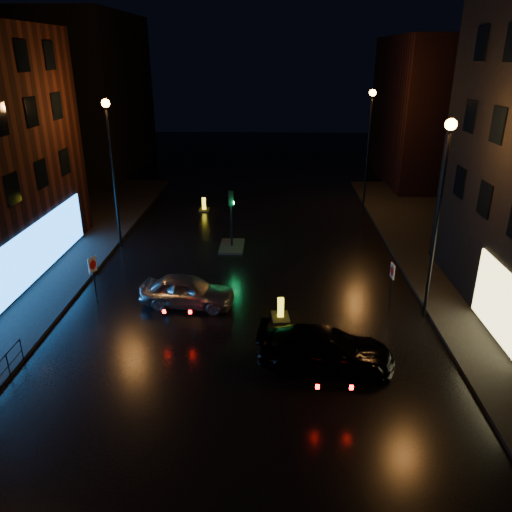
% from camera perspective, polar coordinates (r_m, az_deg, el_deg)
% --- Properties ---
extents(ground, '(120.00, 120.00, 0.00)m').
position_cam_1_polar(ground, '(17.10, -2.42, -16.24)').
color(ground, black).
rests_on(ground, ground).
extents(building_far_left, '(8.00, 16.00, 14.00)m').
position_cam_1_polar(building_far_left, '(51.43, -18.39, 17.09)').
color(building_far_left, black).
rests_on(building_far_left, ground).
extents(building_far_right, '(8.00, 14.00, 12.00)m').
position_cam_1_polar(building_far_right, '(47.65, 19.55, 15.41)').
color(building_far_right, black).
rests_on(building_far_right, ground).
extents(street_lamp_lfar, '(0.44, 0.44, 8.37)m').
position_cam_1_polar(street_lamp_lfar, '(29.22, -16.25, 11.35)').
color(street_lamp_lfar, black).
rests_on(street_lamp_lfar, ground).
extents(street_lamp_rnear, '(0.44, 0.44, 8.37)m').
position_cam_1_polar(street_lamp_rnear, '(21.08, 20.42, 6.90)').
color(street_lamp_rnear, black).
rests_on(street_lamp_rnear, ground).
extents(street_lamp_rfar, '(0.44, 0.44, 8.37)m').
position_cam_1_polar(street_lamp_rfar, '(36.33, 12.83, 13.65)').
color(street_lamp_rfar, black).
rests_on(street_lamp_rfar, ground).
extents(traffic_signal, '(1.40, 2.40, 3.45)m').
position_cam_1_polar(traffic_signal, '(29.26, -2.79, 1.92)').
color(traffic_signal, black).
rests_on(traffic_signal, ground).
extents(silver_hatchback, '(4.38, 2.20, 1.43)m').
position_cam_1_polar(silver_hatchback, '(22.66, -7.84, -3.97)').
color(silver_hatchback, '#B0B4B8').
rests_on(silver_hatchback, ground).
extents(dark_sedan, '(5.10, 2.50, 1.43)m').
position_cam_1_polar(dark_sedan, '(18.49, 7.98, -10.48)').
color(dark_sedan, black).
rests_on(dark_sedan, ground).
extents(bollard_near, '(0.84, 1.17, 0.97)m').
position_cam_1_polar(bollard_near, '(21.63, 2.82, -6.62)').
color(bollard_near, black).
rests_on(bollard_near, ground).
extents(bollard_far, '(0.75, 1.11, 0.96)m').
position_cam_1_polar(bollard_far, '(36.57, -5.95, 5.52)').
color(bollard_far, black).
rests_on(bollard_far, ground).
extents(road_sign_left, '(0.22, 0.51, 2.15)m').
position_cam_1_polar(road_sign_left, '(23.66, -18.14, -1.37)').
color(road_sign_left, black).
rests_on(road_sign_left, ground).
extents(road_sign_right, '(0.10, 0.49, 2.03)m').
position_cam_1_polar(road_sign_right, '(22.90, 15.29, -2.07)').
color(road_sign_right, black).
rests_on(road_sign_right, ground).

